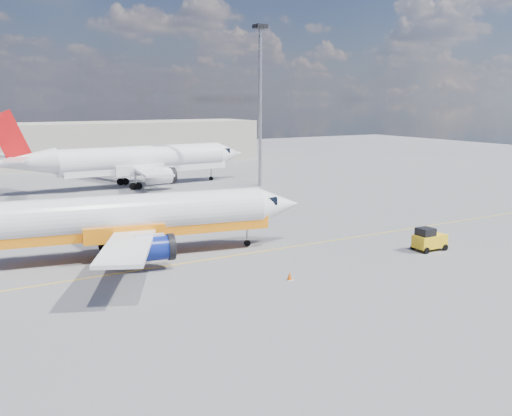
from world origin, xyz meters
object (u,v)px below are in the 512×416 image
second_jet (135,161)px  gse_tug (429,239)px  main_jet (121,218)px  traffic_cone (290,276)px

second_jet → gse_tug: bearing=-80.2°
main_jet → second_jet: (13.04, 35.72, 0.51)m
gse_tug → traffic_cone: (-14.43, -0.88, -0.63)m
gse_tug → second_jet: bearing=103.3°
second_jet → main_jet: bearing=-112.1°
main_jet → gse_tug: (22.72, -10.61, -2.28)m
second_jet → traffic_cone: second_jet is taller
gse_tug → traffic_cone: bearing=-175.0°
main_jet → second_jet: bearing=79.8°
main_jet → second_jet: 38.03m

